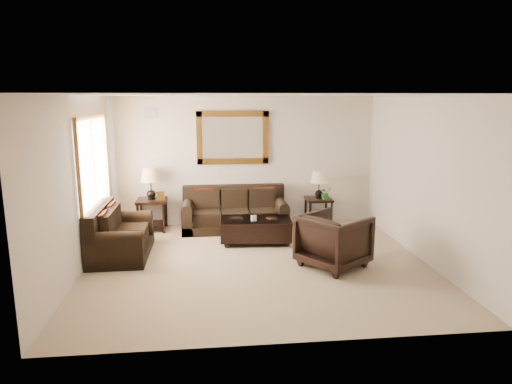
{
  "coord_description": "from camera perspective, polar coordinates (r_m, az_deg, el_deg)",
  "views": [
    {
      "loc": [
        -0.78,
        -7.03,
        2.65
      ],
      "look_at": [
        0.04,
        0.6,
        1.07
      ],
      "focal_mm": 32.0,
      "sensor_mm": 36.0,
      "label": 1
    }
  ],
  "objects": [
    {
      "name": "armchair",
      "position": [
        7.39,
        9.72,
        -5.68
      ],
      "size": [
        1.24,
        1.25,
        0.95
      ],
      "primitive_type": "imported",
      "rotation": [
        0.0,
        0.0,
        2.19
      ],
      "color": "black",
      "rests_on": "floor"
    },
    {
      "name": "window",
      "position": [
        8.23,
        -19.6,
        3.26
      ],
      "size": [
        0.07,
        1.96,
        1.66
      ],
      "color": "white",
      "rests_on": "room"
    },
    {
      "name": "air_vent",
      "position": [
        9.58,
        -13.03,
        9.53
      ],
      "size": [
        0.25,
        0.02,
        0.18
      ],
      "primitive_type": "cube",
      "color": "#999999",
      "rests_on": "room"
    },
    {
      "name": "mirror",
      "position": [
        9.54,
        -2.92,
        6.79
      ],
      "size": [
        1.5,
        0.06,
        1.1
      ],
      "color": "#4F260F",
      "rests_on": "room"
    },
    {
      "name": "end_table_left",
      "position": [
        9.43,
        -12.97,
        0.3
      ],
      "size": [
        0.59,
        0.59,
        1.3
      ],
      "color": "black",
      "rests_on": "room"
    },
    {
      "name": "potted_plant",
      "position": [
        9.65,
        8.66,
        -0.27
      ],
      "size": [
        0.3,
        0.32,
        0.21
      ],
      "primitive_type": "imported",
      "rotation": [
        0.0,
        0.0,
        0.24
      ],
      "color": "#295D20",
      "rests_on": "end_table_right"
    },
    {
      "name": "coffee_table",
      "position": [
        8.53,
        -0.03,
        -4.53
      ],
      "size": [
        1.36,
        0.79,
        0.56
      ],
      "rotation": [
        0.0,
        0.0,
        -0.06
      ],
      "color": "black",
      "rests_on": "room"
    },
    {
      "name": "loveseat",
      "position": [
        8.17,
        -16.86,
        -5.47
      ],
      "size": [
        0.92,
        1.54,
        0.87
      ],
      "rotation": [
        0.0,
        0.0,
        1.57
      ],
      "color": "black",
      "rests_on": "room"
    },
    {
      "name": "room",
      "position": [
        7.19,
        0.2,
        1.2
      ],
      "size": [
        5.51,
        5.01,
        2.71
      ],
      "color": "gray",
      "rests_on": "ground"
    },
    {
      "name": "end_table_right",
      "position": [
        9.7,
        7.87,
        0.28
      ],
      "size": [
        0.53,
        0.53,
        1.17
      ],
      "color": "black",
      "rests_on": "room"
    },
    {
      "name": "sofa",
      "position": [
        9.42,
        -2.69,
        -2.75
      ],
      "size": [
        2.13,
        0.92,
        0.87
      ],
      "color": "black",
      "rests_on": "room"
    }
  ]
}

